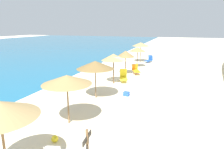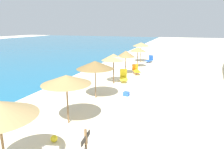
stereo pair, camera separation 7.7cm
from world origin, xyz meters
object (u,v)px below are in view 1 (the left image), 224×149
Objects in this scene: lounge_chair_0 at (136,70)px; lounge_chair_3 at (123,77)px; beach_umbrella_6 at (141,44)px; beach_ball at (55,139)px; beach_umbrella_1 at (67,80)px; cooler_box at (126,94)px; lounge_chair_1 at (149,60)px; beach_umbrella_5 at (137,49)px; beach_umbrella_3 at (114,57)px; wooden_signpost at (87,148)px; beach_umbrella_4 at (126,54)px; beach_umbrella_2 at (95,65)px.

lounge_chair_0 is 1.13× the size of lounge_chair_3.
beach_umbrella_6 is 8.82× the size of beach_ball.
beach_umbrella_1 is at bearing 61.00° from lounge_chair_0.
cooler_box is at bearing 90.71° from lounge_chair_3.
beach_umbrella_6 reaches higher than lounge_chair_0.
beach_umbrella_1 reaches higher than lounge_chair_1.
beach_umbrella_1 is 1.73× the size of lounge_chair_1.
cooler_box is at bearing -18.93° from beach_umbrella_1.
lounge_chair_0 is (-3.70, -0.67, -1.82)m from beach_umbrella_5.
beach_umbrella_5 reaches higher than lounge_chair_3.
beach_umbrella_3 reaches higher than beach_umbrella_1.
beach_umbrella_1 is 1.51× the size of wooden_signpost.
beach_umbrella_6 is at bearing -107.01° from lounge_chair_0.
beach_ball is at bearing 70.90° from lounge_chair_3.
beach_umbrella_5 is 6.08× the size of cooler_box.
beach_umbrella_4 is 6.14× the size of cooler_box.
cooler_box is at bearing 72.23° from lounge_chair_0.
beach_umbrella_1 is 8.11m from beach_umbrella_3.
beach_umbrella_4 is 1.79× the size of lounge_chair_3.
beach_ball is at bearing 105.39° from lounge_chair_1.
beach_umbrella_5 is at bearing -104.58° from lounge_chair_0.
lounge_chair_1 is 1.08× the size of lounge_chair_3.
cooler_box is (-2.86, -1.99, -2.27)m from beach_umbrella_3.
lounge_chair_1 reaches higher than cooler_box.
beach_umbrella_6 is (11.93, -0.07, 0.14)m from beach_umbrella_3.
wooden_signpost is (-7.37, -2.90, -1.39)m from beach_umbrella_2.
beach_umbrella_6 is at bearing -0.32° from beach_umbrella_2.
beach_umbrella_1 is 1.04× the size of beach_umbrella_4.
lounge_chair_0 is at bearing -115.52° from lounge_chair_3.
beach_umbrella_4 is 0.90× the size of beach_umbrella_6.
lounge_chair_1 is (8.17, -1.29, -1.83)m from beach_umbrella_4.
beach_umbrella_2 is at bearing 177.80° from beach_umbrella_5.
beach_umbrella_4 is 8.47m from lounge_chair_1.
beach_umbrella_5 reaches higher than beach_ball.
wooden_signpost is at bearing 71.69° from lounge_chair_0.
beach_umbrella_2 reaches higher than lounge_chair_3.
beach_umbrella_1 is at bearing 32.90° from wooden_signpost.
beach_umbrella_6 is 15.10m from cooler_box.
lounge_chair_3 is at bearing 3.37° from wooden_signpost.
beach_umbrella_5 is (12.01, -0.46, -0.17)m from beach_umbrella_2.
beach_umbrella_4 is at bearing -2.22° from lounge_chair_0.
cooler_box is (1.13, -2.01, -2.29)m from beach_umbrella_2.
wooden_signpost is at bearing -172.81° from beach_umbrella_5.
beach_umbrella_6 is at bearing 5.44° from beach_umbrella_5.
beach_umbrella_2 reaches higher than beach_ball.
beach_umbrella_3 is 1.54× the size of wooden_signpost.
beach_umbrella_1 is at bearing -179.33° from beach_umbrella_4.
lounge_chair_3 is 4.45× the size of beach_ball.
beach_umbrella_1 is at bearing -179.66° from beach_umbrella_6.
beach_umbrella_4 is at bearing 98.45° from lounge_chair_1.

